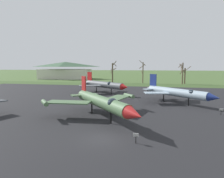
% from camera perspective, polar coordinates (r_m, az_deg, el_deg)
% --- Properties ---
extents(ground_plane, '(600.00, 600.00, 0.00)m').
position_cam_1_polar(ground_plane, '(19.51, -2.71, -14.27)').
color(ground_plane, '#425B2D').
extents(asphalt_apron, '(105.68, 61.47, 0.05)m').
position_cam_1_polar(asphalt_apron, '(37.01, 4.65, -4.16)').
color(asphalt_apron, black).
rests_on(asphalt_apron, ground).
extents(grass_verge_strip, '(165.68, 12.00, 0.06)m').
position_cam_1_polar(grass_verge_strip, '(73.26, 8.42, 1.18)').
color(grass_verge_strip, '#364D24').
rests_on(grass_verge_strip, ground).
extents(jet_fighter_front_left, '(14.25, 11.90, 5.30)m').
position_cam_1_polar(jet_fighter_front_left, '(49.93, -2.30, 1.30)').
color(jet_fighter_front_left, '#565B60').
rests_on(jet_fighter_front_left, ground).
extents(info_placard_front_left, '(0.57, 0.28, 0.98)m').
position_cam_1_polar(info_placard_front_left, '(41.25, 3.84, -2.20)').
color(info_placard_front_left, black).
rests_on(info_placard_front_left, ground).
extents(jet_fighter_front_right, '(14.61, 15.33, 5.35)m').
position_cam_1_polar(jet_fighter_front_right, '(25.99, -3.11, -3.68)').
color(jet_fighter_front_right, '#4C6B47').
rests_on(jet_fighter_front_right, ground).
extents(info_placard_front_right, '(0.51, 0.26, 1.02)m').
position_cam_1_polar(info_placard_front_right, '(18.32, 6.91, -13.65)').
color(info_placard_front_right, black).
rests_on(info_placard_front_right, ground).
extents(jet_fighter_rear_center, '(12.58, 12.50, 5.29)m').
position_cam_1_polar(jet_fighter_rear_center, '(38.14, 18.17, -0.89)').
color(jet_fighter_rear_center, '#8EA3B2').
rests_on(jet_fighter_rear_center, ground).
extents(info_placard_rear_center, '(0.56, 0.26, 0.96)m').
position_cam_1_polar(info_placard_rear_center, '(32.19, 29.03, -5.60)').
color(info_placard_rear_center, black).
rests_on(info_placard_rear_center, ground).
extents(bare_tree_far_left, '(2.54, 3.39, 9.12)m').
position_cam_1_polar(bare_tree_far_left, '(83.87, 0.21, 5.08)').
color(bare_tree_far_left, brown).
rests_on(bare_tree_far_left, ground).
extents(bare_tree_left_of_center, '(2.76, 3.25, 9.25)m').
position_cam_1_polar(bare_tree_left_of_center, '(81.90, 8.90, 5.05)').
color(bare_tree_left_of_center, brown).
rests_on(bare_tree_left_of_center, ground).
extents(bare_tree_center, '(2.67, 2.99, 8.21)m').
position_cam_1_polar(bare_tree_center, '(80.46, 19.67, 4.55)').
color(bare_tree_center, brown).
rests_on(bare_tree_center, ground).
extents(bare_tree_right_of_center, '(3.69, 3.47, 6.89)m').
position_cam_1_polar(bare_tree_right_of_center, '(82.39, 20.25, 3.99)').
color(bare_tree_right_of_center, brown).
rests_on(bare_tree_right_of_center, ground).
extents(visitor_building, '(28.72, 17.04, 9.18)m').
position_cam_1_polar(visitor_building, '(110.60, -13.31, 5.23)').
color(visitor_building, beige).
rests_on(visitor_building, ground).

